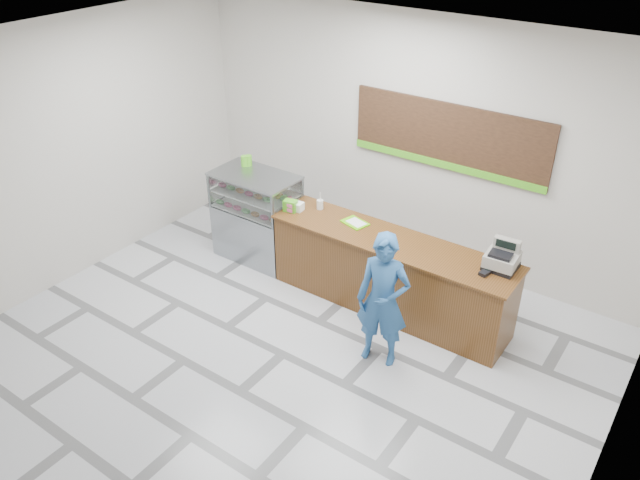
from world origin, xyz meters
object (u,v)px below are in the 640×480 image
Objects in this scene: cash_register at (502,258)px; serving_tray at (355,223)px; sales_counter at (389,274)px; customer at (383,300)px; display_case at (257,216)px.

serving_tray is (-1.94, -0.09, -0.12)m from cash_register.
customer reaches higher than sales_counter.
serving_tray is (1.62, 0.10, 0.36)m from display_case.
display_case is (-2.22, -0.00, 0.16)m from sales_counter.
sales_counter is 8.49× the size of serving_tray.
sales_counter is 8.28× the size of cash_register.
display_case is 3.60m from cash_register.
customer is at bearing -133.21° from cash_register.
serving_tray is at bearing 3.41° from display_case.
sales_counter is at bearing -175.81° from cash_register.
display_case is 3.46× the size of serving_tray.
cash_register reaches higher than serving_tray.
sales_counter is at bearing 101.32° from customer.
customer is (0.42, -0.92, 0.32)m from sales_counter.
serving_tray is 0.23× the size of customer.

